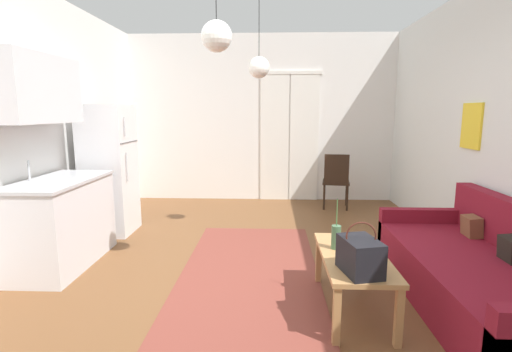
{
  "coord_description": "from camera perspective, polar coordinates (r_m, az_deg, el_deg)",
  "views": [
    {
      "loc": [
        0.17,
        -3.15,
        1.55
      ],
      "look_at": [
        0.0,
        1.21,
        0.8
      ],
      "focal_mm": 26.73,
      "sensor_mm": 36.0,
      "label": 1
    }
  ],
  "objects": [
    {
      "name": "area_rug",
      "position": [
        3.76,
        -1.01,
        -14.58
      ],
      "size": [
        1.32,
        2.89,
        0.01
      ],
      "primitive_type": "cube",
      "color": "brown",
      "rests_on": "ground_plane"
    },
    {
      "name": "pendant_lamp_near",
      "position": [
        3.34,
        -5.91,
        20.09
      ],
      "size": [
        0.26,
        0.26,
        0.82
      ],
      "color": "black"
    },
    {
      "name": "wall_back",
      "position": [
        6.71,
        0.95,
        8.47
      ],
      "size": [
        4.75,
        0.13,
        2.84
      ],
      "color": "white",
      "rests_on": "ground_plane"
    },
    {
      "name": "bamboo_vase",
      "position": [
        3.16,
        11.89,
        -8.91
      ],
      "size": [
        0.08,
        0.08,
        0.41
      ],
      "color": "#47704C",
      "rests_on": "coffee_table"
    },
    {
      "name": "handbag",
      "position": [
        2.74,
        15.32,
        -11.41
      ],
      "size": [
        0.29,
        0.37,
        0.36
      ],
      "color": "black",
      "rests_on": "coffee_table"
    },
    {
      "name": "pendant_lamp_far",
      "position": [
        4.62,
        0.45,
        15.96
      ],
      "size": [
        0.25,
        0.25,
        0.92
      ],
      "color": "black"
    },
    {
      "name": "couch",
      "position": [
        3.59,
        31.21,
        -12.86
      ],
      "size": [
        0.93,
        2.14,
        0.82
      ],
      "color": "maroon",
      "rests_on": "ground_plane"
    },
    {
      "name": "refrigerator",
      "position": [
        5.18,
        -21.11,
        0.86
      ],
      "size": [
        0.58,
        0.6,
        1.63
      ],
      "color": "white",
      "rests_on": "ground_plane"
    },
    {
      "name": "kitchen_counter",
      "position": [
        4.28,
        -27.81,
        -1.62
      ],
      "size": [
        0.61,
        1.24,
        2.08
      ],
      "color": "silver",
      "rests_on": "ground_plane"
    },
    {
      "name": "coffee_table",
      "position": [
        3.12,
        14.34,
        -12.35
      ],
      "size": [
        0.49,
        1.05,
        0.45
      ],
      "color": "#B27F4C",
      "rests_on": "ground_plane"
    },
    {
      "name": "ground_plane",
      "position": [
        3.54,
        -0.82,
        -17.19
      ],
      "size": [
        5.15,
        7.61,
        0.1
      ],
      "primitive_type": "cube",
      "color": "brown"
    },
    {
      "name": "accent_chair",
      "position": [
        6.19,
        11.89,
        -0.41
      ],
      "size": [
        0.48,
        0.46,
        0.89
      ],
      "rotation": [
        0.0,
        0.0,
        2.99
      ],
      "color": "black",
      "rests_on": "ground_plane"
    }
  ]
}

